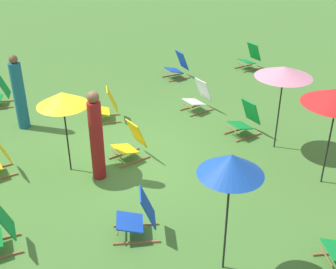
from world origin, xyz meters
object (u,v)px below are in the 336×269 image
(umbrella_2, at_px, (231,165))
(umbrella_3, at_px, (62,99))
(deckchair_9, at_px, (199,97))
(deckchair_12, at_px, (139,217))
(deckchair_3, at_px, (131,143))
(deckchair_1, at_px, (107,106))
(deckchair_5, at_px, (245,120))
(person_1, at_px, (19,94))
(deckchair_7, at_px, (178,66))
(deckchair_8, at_px, (250,58))
(umbrella_0, at_px, (284,72))
(person_0, at_px, (96,137))

(umbrella_2, distance_m, umbrella_3, 3.94)
(deckchair_9, height_order, umbrella_3, umbrella_3)
(deckchair_9, distance_m, deckchair_12, 5.09)
(deckchair_3, bearing_deg, deckchair_1, 166.11)
(deckchair_9, bearing_deg, deckchair_12, -48.32)
(deckchair_3, distance_m, umbrella_2, 3.88)
(deckchair_5, xyz_separation_m, person_1, (-2.01, -4.97, 0.50))
(deckchair_7, xyz_separation_m, deckchair_8, (-0.08, 2.55, 0.00))
(person_1, bearing_deg, umbrella_0, -161.70)
(person_0, bearing_deg, umbrella_2, -104.24)
(deckchair_9, relative_size, umbrella_2, 0.43)
(deckchair_7, relative_size, umbrella_0, 0.44)
(deckchair_1, bearing_deg, deckchair_7, 139.31)
(deckchair_3, height_order, umbrella_2, umbrella_2)
(deckchair_5, bearing_deg, umbrella_2, -44.78)
(umbrella_0, distance_m, umbrella_3, 4.51)
(deckchair_1, distance_m, person_0, 2.67)
(deckchair_3, height_order, umbrella_3, umbrella_3)
(deckchair_8, relative_size, umbrella_2, 0.43)
(deckchair_3, bearing_deg, deckchair_5, 77.09)
(deckchair_1, distance_m, person_1, 2.09)
(deckchair_5, height_order, deckchair_12, same)
(deckchair_8, height_order, person_1, person_1)
(deckchair_3, xyz_separation_m, person_1, (-2.24, -2.14, 0.50))
(deckchair_5, xyz_separation_m, umbrella_0, (0.78, 0.36, 1.41))
(deckchair_1, relative_size, umbrella_2, 0.42)
(deckchair_5, bearing_deg, deckchair_7, 169.98)
(deckchair_8, relative_size, umbrella_0, 0.45)
(umbrella_0, bearing_deg, deckchair_9, -159.34)
(deckchair_12, xyz_separation_m, umbrella_3, (-2.37, -0.84, 1.21))
(umbrella_2, relative_size, person_1, 1.09)
(deckchair_12, relative_size, person_1, 0.46)
(deckchair_1, xyz_separation_m, deckchair_5, (1.77, 2.95, 0.00))
(deckchair_3, relative_size, deckchair_9, 1.01)
(person_1, bearing_deg, deckchair_9, -139.30)
(deckchair_7, bearing_deg, deckchair_3, -40.06)
(deckchair_8, xyz_separation_m, deckchair_12, (6.82, -5.58, 0.00))
(deckchair_1, bearing_deg, deckchair_12, 4.54)
(deckchair_5, relative_size, person_1, 0.47)
(deckchair_12, xyz_separation_m, person_1, (-4.68, -1.67, 0.50))
(deckchair_8, bearing_deg, deckchair_12, -53.52)
(deckchair_7, relative_size, person_1, 0.46)
(umbrella_3, distance_m, person_1, 2.56)
(person_1, bearing_deg, deckchair_7, -110.46)
(deckchair_12, xyz_separation_m, umbrella_0, (-1.90, 3.65, 1.41))
(deckchair_3, bearing_deg, umbrella_0, 62.68)
(deckchair_12, height_order, umbrella_2, umbrella_2)
(deckchair_3, distance_m, deckchair_5, 2.83)
(deckchair_9, height_order, person_0, person_0)
(deckchair_1, xyz_separation_m, deckchair_3, (2.01, 0.13, 0.00))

